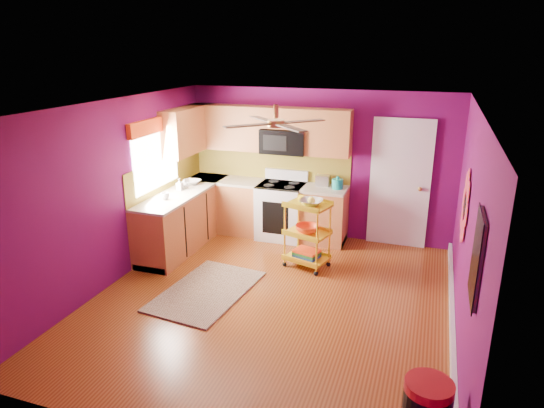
% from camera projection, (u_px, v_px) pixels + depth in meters
% --- Properties ---
extents(ground, '(5.00, 5.00, 0.00)m').
position_uv_depth(ground, '(271.00, 301.00, 6.30)').
color(ground, '#672F10').
rests_on(ground, ground).
extents(room_envelope, '(4.54, 5.04, 2.52)m').
position_uv_depth(room_envelope, '(273.00, 180.00, 5.78)').
color(room_envelope, '#610B51').
rests_on(room_envelope, ground).
extents(lower_cabinets, '(2.81, 2.31, 0.94)m').
position_uv_depth(lower_cabinets, '(230.00, 214.00, 8.20)').
color(lower_cabinets, '#9B552A').
rests_on(lower_cabinets, ground).
extents(electric_range, '(0.76, 0.66, 1.13)m').
position_uv_depth(electric_range, '(281.00, 210.00, 8.27)').
color(electric_range, white).
rests_on(electric_range, ground).
extents(upper_cabinetry, '(2.80, 2.30, 1.26)m').
position_uv_depth(upper_cabinetry, '(242.00, 131.00, 8.07)').
color(upper_cabinetry, '#9B552A').
rests_on(upper_cabinetry, ground).
extents(left_window, '(0.08, 1.35, 1.08)m').
position_uv_depth(left_window, '(155.00, 144.00, 7.37)').
color(left_window, white).
rests_on(left_window, ground).
extents(panel_door, '(0.95, 0.11, 2.15)m').
position_uv_depth(panel_door, '(400.00, 185.00, 7.78)').
color(panel_door, white).
rests_on(panel_door, ground).
extents(right_wall_art, '(0.04, 2.74, 1.04)m').
position_uv_depth(right_wall_art, '(469.00, 225.00, 4.86)').
color(right_wall_art, black).
rests_on(right_wall_art, ground).
extents(ceiling_fan, '(1.01, 1.01, 0.26)m').
position_uv_depth(ceiling_fan, '(276.00, 122.00, 5.76)').
color(ceiling_fan, '#BF8C3F').
rests_on(ceiling_fan, ground).
extents(shag_rug, '(1.17, 1.73, 0.02)m').
position_uv_depth(shag_rug, '(207.00, 291.00, 6.53)').
color(shag_rug, black).
rests_on(shag_rug, ground).
extents(rolling_cart, '(0.71, 0.60, 1.10)m').
position_uv_depth(rolling_cart, '(308.00, 231.00, 7.11)').
color(rolling_cart, yellow).
rests_on(rolling_cart, ground).
extents(teal_kettle, '(0.18, 0.18, 0.21)m').
position_uv_depth(teal_kettle, '(337.00, 184.00, 7.86)').
color(teal_kettle, '#15A394').
rests_on(teal_kettle, lower_cabinets).
extents(toaster, '(0.22, 0.15, 0.18)m').
position_uv_depth(toaster, '(323.00, 180.00, 8.03)').
color(toaster, beige).
rests_on(toaster, lower_cabinets).
extents(soap_bottle_a, '(0.09, 0.09, 0.20)m').
position_uv_depth(soap_bottle_a, '(180.00, 184.00, 7.76)').
color(soap_bottle_a, '#EA3F72').
rests_on(soap_bottle_a, lower_cabinets).
extents(soap_bottle_b, '(0.12, 0.12, 0.15)m').
position_uv_depth(soap_bottle_b, '(185.00, 184.00, 7.90)').
color(soap_bottle_b, white).
rests_on(soap_bottle_b, lower_cabinets).
extents(counter_dish, '(0.29, 0.29, 0.07)m').
position_uv_depth(counter_dish, '(192.00, 182.00, 8.13)').
color(counter_dish, white).
rests_on(counter_dish, lower_cabinets).
extents(counter_cup, '(0.13, 0.13, 0.10)m').
position_uv_depth(counter_cup, '(165.00, 196.00, 7.32)').
color(counter_cup, white).
rests_on(counter_cup, lower_cabinets).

